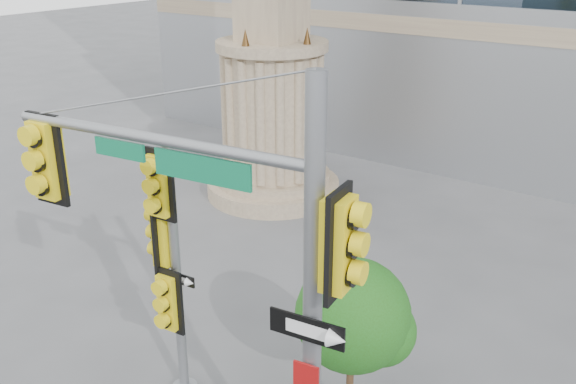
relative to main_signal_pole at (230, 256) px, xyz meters
The scene contains 4 objects.
monument 12.61m from the main_signal_pole, 123.90° to the left, with size 4.40×4.40×16.60m.
main_signal_pole is the anchor object (origin of this frame).
secondary_signal_pole 3.03m from the main_signal_pole, 153.63° to the left, with size 0.89×0.65×5.02m.
street_tree 3.36m from the main_signal_pole, 77.91° to the left, with size 2.02×1.97×3.15m.
Camera 1 is at (5.94, -7.09, 8.15)m, focal length 40.00 mm.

